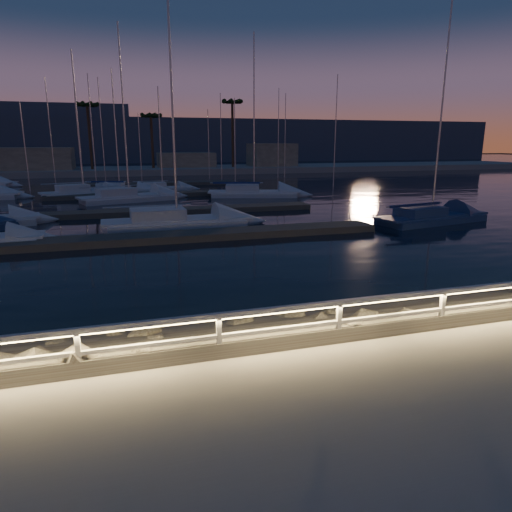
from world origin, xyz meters
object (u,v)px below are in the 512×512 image
Objects in this scene: sailboat_l at (252,192)px; sailboat_c at (173,221)px; sailboat_d at (429,217)px; sailboat_n at (82,192)px; guard_rail at (299,316)px; sailboat_j at (161,188)px; sailboat_g at (127,197)px; sailboat_k at (118,189)px.

sailboat_c is at bearing -106.70° from sailboat_l.
sailboat_l reaches higher than sailboat_d.
sailboat_d is 1.04× the size of sailboat_n.
sailboat_l reaches higher than guard_rail.
sailboat_n is (-16.48, 4.77, 0.01)m from sailboat_l.
sailboat_d is 1.30× the size of sailboat_j.
sailboat_g is 12.23m from sailboat_l.
sailboat_j is 0.80× the size of sailboat_n.
sailboat_c is 1.13× the size of sailboat_n.
guard_rail is at bearing -144.97° from sailboat_d.
sailboat_c is (-0.72, 19.74, -0.90)m from guard_rail.
sailboat_l is at bearing -45.84° from sailboat_j.
guard_rail is 2.80× the size of sailboat_c.
sailboat_j is at bearing 89.23° from guard_rail.
guard_rail is at bearing -98.92° from sailboat_n.
sailboat_c is 18.10m from sailboat_l.
sailboat_k is at bearing 166.41° from sailboat_l.
sailboat_k is 4.28m from sailboat_n.
sailboat_l is (9.65, 15.31, -0.03)m from sailboat_c.
sailboat_d is 30.18m from sailboat_j.
sailboat_k is at bearing 95.47° from guard_rail.
sailboat_g is 7.74m from sailboat_k.
sailboat_d is (17.07, -2.93, -0.04)m from sailboat_c.
sailboat_k is at bearing 78.50° from sailboat_g.
sailboat_j is (3.87, 7.97, -0.07)m from sailboat_g.
sailboat_c reaches higher than sailboat_g.
guard_rail is at bearing -88.79° from sailboat_l.
sailboat_l is at bearing -14.54° from sailboat_k.
sailboat_k is 14.85m from sailboat_l.
sailboat_n is (-3.51, -2.45, 0.05)m from sailboat_k.
sailboat_n reaches higher than sailboat_k.
sailboat_k is 0.82× the size of sailboat_l.
sailboat_c is 1.02× the size of sailboat_g.
guard_rail is 19.78m from sailboat_c.
sailboat_c reaches higher than guard_rail.
sailboat_n is at bearing 125.32° from sailboat_d.
sailboat_d is 1.15× the size of sailboat_k.
sailboat_n is at bearing -165.55° from sailboat_j.
sailboat_d reaches higher than sailboat_j.
sailboat_g is at bearing -69.88° from sailboat_k.
guard_rail is at bearing -89.61° from sailboat_c.
sailboat_g is at bearing 95.44° from guard_rail.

